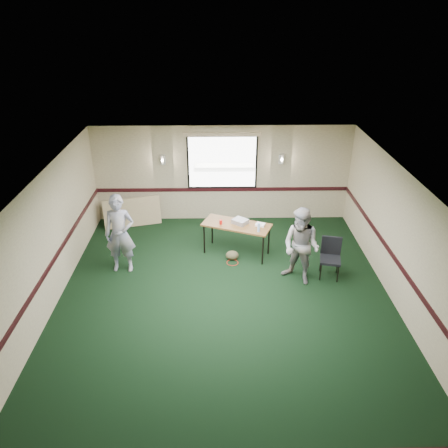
{
  "coord_description": "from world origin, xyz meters",
  "views": [
    {
      "loc": [
        -0.15,
        -7.27,
        5.63
      ],
      "look_at": [
        0.0,
        1.3,
        1.2
      ],
      "focal_mm": 35.0,
      "sensor_mm": 36.0,
      "label": 1
    }
  ],
  "objects_px": {
    "conference_chair": "(331,254)",
    "person_left": "(120,234)",
    "folding_table": "(237,226)",
    "projector": "(240,221)",
    "person_right": "(301,247)"
  },
  "relations": [
    {
      "from": "conference_chair",
      "to": "person_left",
      "type": "xyz_separation_m",
      "value": [
        -4.73,
        0.31,
        0.4
      ]
    },
    {
      "from": "conference_chair",
      "to": "folding_table",
      "type": "bearing_deg",
      "value": 167.31
    },
    {
      "from": "projector",
      "to": "person_left",
      "type": "distance_m",
      "value": 2.83
    },
    {
      "from": "projector",
      "to": "conference_chair",
      "type": "relative_size",
      "value": 0.36
    },
    {
      "from": "person_left",
      "to": "person_right",
      "type": "xyz_separation_m",
      "value": [
        4.0,
        -0.54,
        -0.05
      ]
    },
    {
      "from": "person_right",
      "to": "person_left",
      "type": "bearing_deg",
      "value": -147.91
    },
    {
      "from": "folding_table",
      "to": "projector",
      "type": "bearing_deg",
      "value": 45.5
    },
    {
      "from": "projector",
      "to": "person_right",
      "type": "height_order",
      "value": "person_right"
    },
    {
      "from": "folding_table",
      "to": "person_right",
      "type": "bearing_deg",
      "value": -20.25
    },
    {
      "from": "person_left",
      "to": "conference_chair",
      "type": "bearing_deg",
      "value": -3.38
    },
    {
      "from": "folding_table",
      "to": "person_right",
      "type": "xyz_separation_m",
      "value": [
        1.34,
        -1.21,
        0.13
      ]
    },
    {
      "from": "folding_table",
      "to": "person_left",
      "type": "height_order",
      "value": "person_left"
    },
    {
      "from": "person_left",
      "to": "person_right",
      "type": "distance_m",
      "value": 4.03
    },
    {
      "from": "folding_table",
      "to": "conference_chair",
      "type": "distance_m",
      "value": 2.3
    },
    {
      "from": "folding_table",
      "to": "person_right",
      "type": "height_order",
      "value": "person_right"
    }
  ]
}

